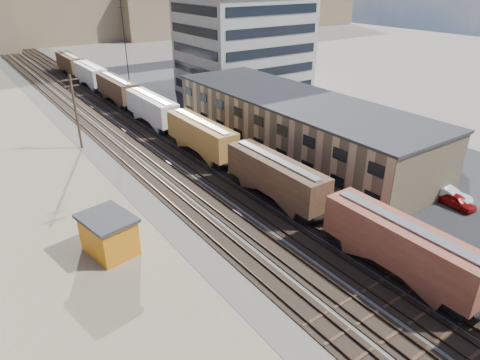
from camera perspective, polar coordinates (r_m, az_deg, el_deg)
ground at (r=34.54m, az=16.16°, el=-14.20°), size 300.00×300.00×0.00m
ballast_bed at (r=72.30m, az=-15.67°, el=7.46°), size 18.00×200.00×0.06m
asphalt_lot at (r=70.35m, az=5.99°, el=7.77°), size 26.00×120.00×0.04m
rail_tracks at (r=72.11m, az=-16.08°, el=7.43°), size 11.40×200.00×0.24m
freight_train at (r=62.30m, az=-8.76°, el=7.90°), size 3.00×119.74×4.46m
warehouse at (r=57.69m, az=7.29°, el=7.44°), size 12.40×40.40×7.25m
office_tower at (r=87.20m, az=0.48°, el=17.65°), size 22.60×18.60×18.45m
utility_pole_north at (r=61.17m, az=-21.06°, el=8.60°), size 2.20×0.32×10.00m
radio_mast at (r=81.40m, az=-14.96°, el=16.14°), size 1.20×0.16×18.00m
maintenance_shed at (r=38.05m, az=-17.08°, el=-6.92°), size 4.49×5.35×3.49m
parked_car_red at (r=49.03m, az=26.93°, el=-2.52°), size 1.89×4.09×1.35m
parked_car_white at (r=49.74m, az=25.94°, el=-1.77°), size 2.56×5.00×1.57m
parked_car_silver at (r=55.51m, az=25.91°, el=1.04°), size 5.93×3.49×1.61m
parked_car_blue at (r=87.43m, az=-3.15°, el=11.99°), size 6.36×5.09×1.61m
parked_car_far at (r=80.98m, az=7.22°, el=10.60°), size 2.86×4.22×1.34m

